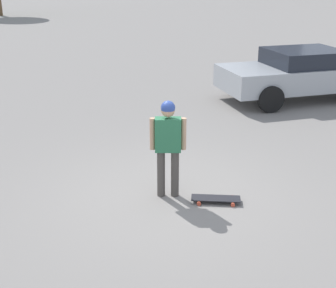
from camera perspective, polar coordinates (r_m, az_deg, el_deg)
ground_plane at (r=7.64m, az=0.00°, el=-6.28°), size 220.00×220.00×0.00m
person at (r=7.26m, az=0.00°, el=0.51°), size 0.56×0.24×1.59m
skateboard at (r=7.44m, az=5.85°, el=-6.64°), size 0.80×0.38×0.08m
car_parked_near at (r=13.58m, az=15.83°, el=8.33°), size 4.65×2.67×1.39m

